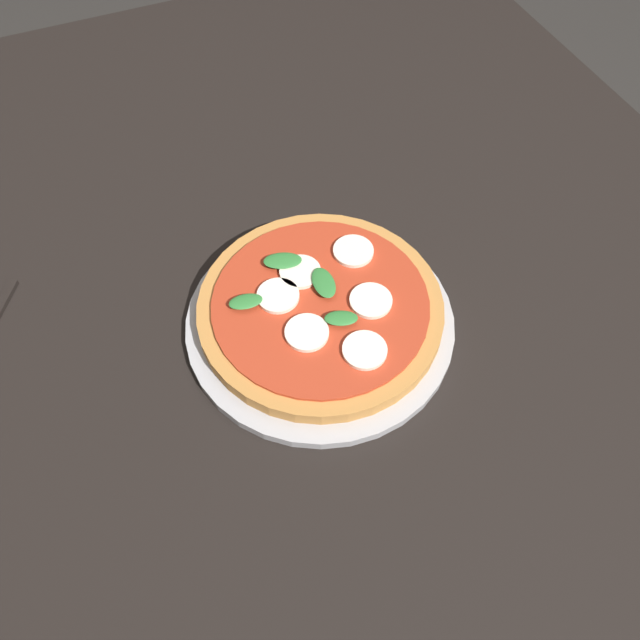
{
  "coord_description": "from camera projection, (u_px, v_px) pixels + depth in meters",
  "views": [
    {
      "loc": [
        -0.34,
        0.18,
        1.3
      ],
      "look_at": [
        0.03,
        0.03,
        0.71
      ],
      "focal_mm": 35.67,
      "sensor_mm": 36.0,
      "label": 1
    }
  ],
  "objects": [
    {
      "name": "dining_table",
      "position": [
        349.0,
        369.0,
        0.78
      ],
      "size": [
        1.51,
        1.1,
        0.7
      ],
      "color": "black",
      "rests_on": "ground_plane"
    },
    {
      "name": "ground_plane",
      "position": [
        337.0,
        523.0,
        1.29
      ],
      "size": [
        6.0,
        6.0,
        0.0
      ],
      "primitive_type": "plane",
      "color": "#2D2B28"
    },
    {
      "name": "pizza",
      "position": [
        321.0,
        307.0,
        0.71
      ],
      "size": [
        0.27,
        0.27,
        0.03
      ],
      "color": "#C6843F",
      "rests_on": "serving_tray"
    },
    {
      "name": "serving_tray",
      "position": [
        320.0,
        322.0,
        0.72
      ],
      "size": [
        0.3,
        0.3,
        0.01
      ],
      "primitive_type": "cylinder",
      "color": "#B2B2B7",
      "rests_on": "dining_table"
    }
  ]
}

